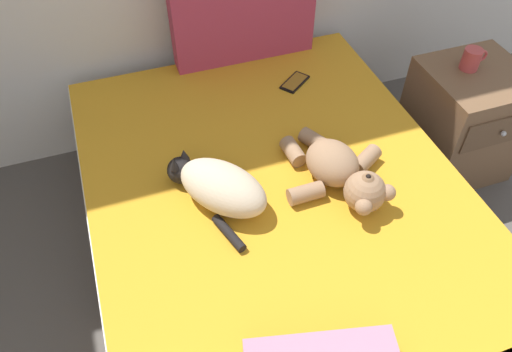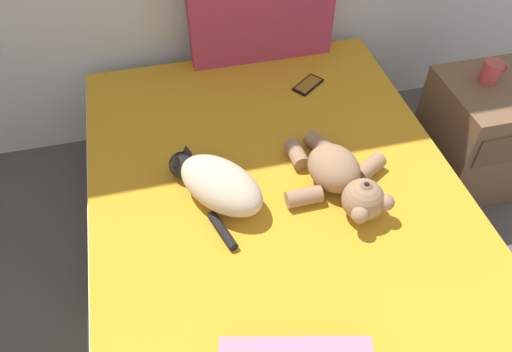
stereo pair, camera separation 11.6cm
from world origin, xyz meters
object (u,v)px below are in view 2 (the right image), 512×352
object	(u,v)px
cell_phone	(308,85)
bed	(282,248)
patterned_cushion	(261,13)
teddy_bear	(342,178)
mug	(492,72)
cat	(217,183)
nightstand	(480,135)

from	to	relation	value
cell_phone	bed	bearing A→B (deg)	-114.30
patterned_cushion	teddy_bear	world-z (taller)	patterned_cushion
mug	cat	bearing A→B (deg)	-166.04
teddy_bear	cell_phone	xyz separation A→B (m)	(0.08, 0.62, -0.06)
patterned_cushion	cat	size ratio (longest dim) A/B	1.52
patterned_cushion	bed	bearing A→B (deg)	-99.04
mug	bed	bearing A→B (deg)	-157.77
cat	mug	bearing A→B (deg)	13.96
cat	teddy_bear	bearing A→B (deg)	-9.76
bed	cat	distance (m)	0.39
bed	patterned_cushion	xyz separation A→B (m)	(0.15, 0.94, 0.46)
cat	nightstand	size ratio (longest dim) A/B	0.79
patterned_cushion	cat	bearing A→B (deg)	-113.80
teddy_bear	nightstand	xyz separation A→B (m)	(0.83, 0.33, -0.27)
patterned_cushion	mug	size ratio (longest dim) A/B	5.46
nightstand	mug	size ratio (longest dim) A/B	4.56
nightstand	bed	bearing A→B (deg)	-160.87
bed	mug	xyz separation A→B (m)	(1.02, 0.42, 0.36)
cell_phone	mug	size ratio (longest dim) A/B	1.34
cell_phone	mug	xyz separation A→B (m)	(0.72, -0.24, 0.11)
patterned_cushion	cat	world-z (taller)	patterned_cushion
cat	mug	world-z (taller)	mug
mug	cell_phone	bearing A→B (deg)	161.77
bed	cell_phone	world-z (taller)	cell_phone
bed	patterned_cushion	bearing A→B (deg)	80.96
cell_phone	nightstand	xyz separation A→B (m)	(0.76, -0.29, -0.21)
nightstand	cat	bearing A→B (deg)	-168.61
bed	cell_phone	xyz separation A→B (m)	(0.30, 0.65, 0.25)
patterned_cushion	cell_phone	distance (m)	0.38
cell_phone	nightstand	world-z (taller)	nightstand
patterned_cushion	nightstand	size ratio (longest dim) A/B	1.20
bed	nightstand	xyz separation A→B (m)	(1.05, 0.36, 0.04)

